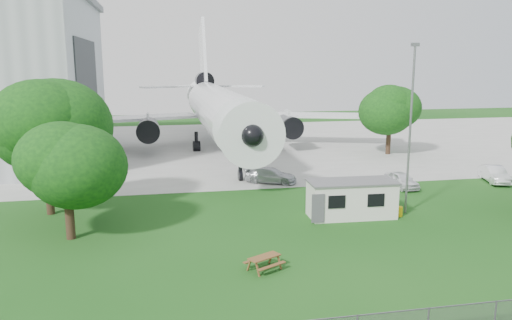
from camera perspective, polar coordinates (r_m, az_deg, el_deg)
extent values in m
plane|color=#255B1D|center=(29.68, 7.97, -10.39)|extent=(160.00, 160.00, 0.00)
cube|color=#B7B7B2|center=(65.60, -2.82, 1.66)|extent=(120.00, 46.00, 0.03)
cube|color=#2D3033|center=(59.69, -18.58, 6.66)|extent=(0.16, 16.00, 12.96)
cylinder|color=white|center=(60.75, -4.20, 5.72)|extent=(5.40, 34.00, 5.40)
cone|color=white|center=(42.07, -1.08, 3.32)|extent=(5.40, 5.50, 5.40)
cone|color=white|center=(81.51, -6.00, 7.64)|extent=(4.86, 9.00, 4.86)
cube|color=white|center=(63.84, -15.78, 4.51)|extent=(21.36, 10.77, 0.36)
cube|color=white|center=(66.60, 6.26, 5.12)|extent=(21.36, 10.77, 0.36)
cube|color=white|center=(81.36, -6.08, 11.65)|extent=(0.46, 9.96, 12.17)
cylinder|color=#515459|center=(60.07, -12.20, 3.42)|extent=(2.50, 4.20, 2.50)
cylinder|color=#515459|center=(62.08, 3.71, 3.89)|extent=(2.50, 4.20, 2.50)
cylinder|color=#515459|center=(80.42, -5.97, 9.02)|extent=(2.60, 4.50, 2.60)
cylinder|color=black|center=(46.14, -1.81, -0.90)|extent=(0.36, 0.36, 2.40)
cylinder|color=black|center=(61.96, -6.83, 2.14)|extent=(0.44, 0.44, 2.40)
cylinder|color=black|center=(62.61, -1.71, 2.31)|extent=(0.44, 0.44, 2.40)
cube|color=silver|center=(36.10, 10.85, -4.46)|extent=(6.09, 2.72, 2.50)
cube|color=#59595B|center=(35.77, 10.93, -2.44)|extent=(6.30, 2.93, 0.12)
cylinder|color=gold|center=(37.20, 16.03, -5.67)|extent=(0.50, 0.50, 0.70)
cylinder|color=slate|center=(36.96, 17.19, 3.13)|extent=(0.16, 0.16, 12.00)
cylinder|color=#382619|center=(38.84, -22.57, -3.12)|extent=(0.56, 0.56, 3.68)
sphere|color=#1E6414|center=(38.05, -23.08, 3.46)|extent=(8.37, 8.37, 8.37)
cylinder|color=#382619|center=(33.15, -20.52, -6.13)|extent=(0.56, 0.56, 2.80)
sphere|color=#1E6414|center=(32.34, -20.93, -0.32)|extent=(7.32, 7.32, 7.32)
cylinder|color=#382619|center=(61.28, 14.89, 2.11)|extent=(0.56, 0.56, 3.18)
sphere|color=#1E6414|center=(60.82, 15.07, 5.72)|extent=(6.47, 6.47, 6.47)
imported|color=silver|center=(45.44, 16.28, -2.22)|extent=(1.91, 4.08, 1.35)
imported|color=white|center=(50.51, 25.61, -1.50)|extent=(2.74, 4.70, 1.46)
imported|color=#B9BCC1|center=(45.32, 1.70, -1.79)|extent=(5.08, 3.71, 1.37)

